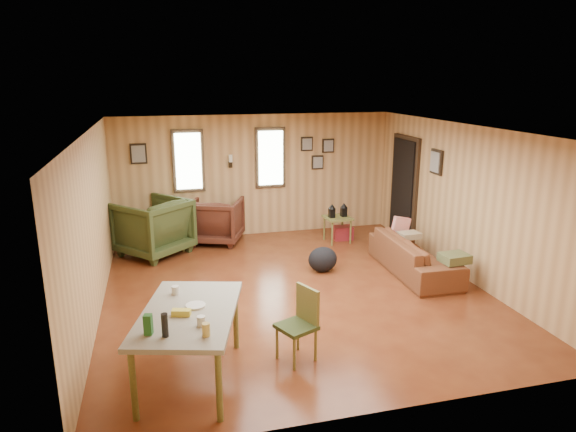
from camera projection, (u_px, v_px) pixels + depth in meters
name	position (u px, v px, depth m)	size (l,w,h in m)	color
room	(301.00, 207.00, 7.67)	(5.54, 6.04, 2.44)	brown
sofa	(415.00, 250.00, 8.30)	(2.00, 0.58, 0.78)	brown
recliner_brown	(216.00, 218.00, 9.83)	(0.92, 0.86, 0.95)	#482115
recliner_green	(153.00, 224.00, 9.13)	(1.08, 1.01, 1.11)	#333F1C
end_table	(171.00, 228.00, 9.46)	(0.63, 0.59, 0.71)	olive
side_table	(338.00, 216.00, 9.84)	(0.51, 0.51, 0.76)	olive
cooler	(343.00, 233.00, 10.08)	(0.38, 0.28, 0.26)	maroon
backpack	(323.00, 259.00, 8.39)	(0.57, 0.49, 0.42)	black
sofa_pillows	(428.00, 243.00, 8.27)	(0.53, 1.74, 0.36)	brown
dining_table	(189.00, 318.00, 5.22)	(1.31, 1.74, 1.02)	gray
dining_chair	(301.00, 320.00, 5.72)	(0.50, 0.50, 0.84)	#333F1C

